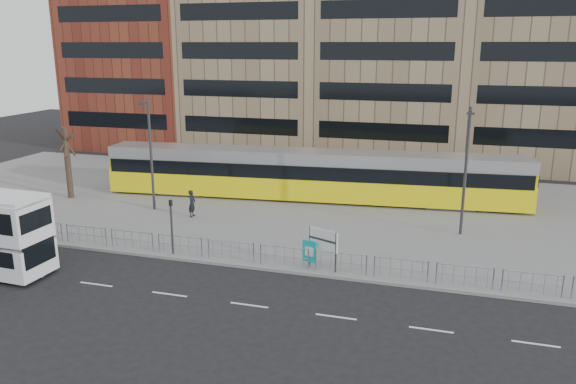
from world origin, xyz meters
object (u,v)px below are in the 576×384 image
(tram, at_px, (311,175))
(lamp_post_east, at_px, (466,166))
(station_sign, at_px, (323,241))
(lamp_post_west, at_px, (150,150))
(ad_panel, at_px, (309,252))
(traffic_light_west, at_px, (171,220))
(bare_tree, at_px, (64,125))
(pedestrian, at_px, (192,203))

(tram, relative_size, lamp_post_east, 4.03)
(lamp_post_east, bearing_deg, station_sign, -132.06)
(lamp_post_west, bearing_deg, station_sign, -27.23)
(station_sign, bearing_deg, ad_panel, -151.16)
(station_sign, bearing_deg, lamp_post_east, 70.68)
(tram, bearing_deg, lamp_post_east, -31.50)
(traffic_light_west, xyz_separation_m, lamp_post_west, (-5.37, 7.40, 2.27))
(lamp_post_west, bearing_deg, ad_panel, -28.67)
(station_sign, distance_m, traffic_light_west, 8.44)
(lamp_post_west, height_order, bare_tree, lamp_post_west)
(tram, xyz_separation_m, pedestrian, (-6.58, -6.60, -0.93))
(lamp_post_west, bearing_deg, bare_tree, 171.96)
(lamp_post_east, relative_size, bare_tree, 1.05)
(ad_panel, relative_size, traffic_light_west, 0.47)
(ad_panel, height_order, lamp_post_west, lamp_post_west)
(ad_panel, height_order, pedestrian, pedestrian)
(lamp_post_east, bearing_deg, tram, 153.86)
(ad_panel, xyz_separation_m, lamp_post_east, (7.58, 7.72, 3.40))
(lamp_post_east, bearing_deg, pedestrian, -175.68)
(pedestrian, relative_size, traffic_light_west, 0.59)
(tram, bearing_deg, station_sign, -78.71)
(tram, height_order, ad_panel, tram)
(tram, distance_m, traffic_light_west, 13.99)
(ad_panel, height_order, bare_tree, bare_tree)
(lamp_post_east, height_order, bare_tree, lamp_post_east)
(station_sign, relative_size, lamp_post_east, 0.27)
(pedestrian, relative_size, bare_tree, 0.25)
(tram, distance_m, ad_panel, 13.43)
(ad_panel, relative_size, lamp_post_west, 0.19)
(lamp_post_east, distance_m, bare_tree, 28.38)
(ad_panel, bearing_deg, pedestrian, 160.39)
(ad_panel, xyz_separation_m, bare_tree, (-20.77, 8.25, 4.69))
(station_sign, distance_m, ad_panel, 0.92)
(station_sign, bearing_deg, tram, 129.39)
(ad_panel, height_order, traffic_light_west, traffic_light_west)
(bare_tree, bearing_deg, ad_panel, -21.67)
(lamp_post_west, bearing_deg, traffic_light_west, -54.02)
(station_sign, height_order, lamp_post_east, lamp_post_east)
(traffic_light_west, bearing_deg, lamp_post_west, 144.00)
(ad_panel, bearing_deg, bare_tree, 171.99)
(traffic_light_west, distance_m, lamp_post_west, 9.42)
(pedestrian, distance_m, lamp_post_west, 4.78)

